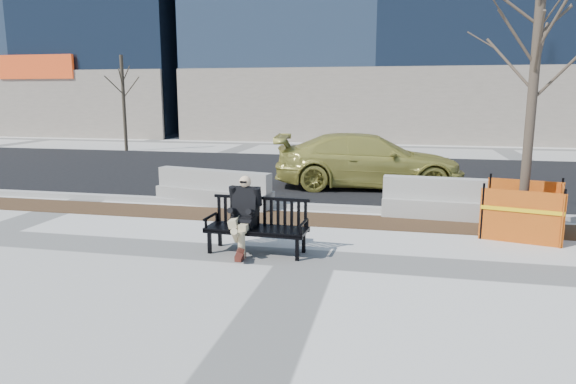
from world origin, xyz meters
name	(u,v)px	position (x,y,z in m)	size (l,w,h in m)	color
ground	(308,258)	(0.00, 0.00, 0.00)	(120.00, 120.00, 0.00)	beige
mulch_strip	(330,220)	(0.00, 2.60, 0.00)	(40.00, 1.20, 0.02)	#47301C
asphalt_street	(355,175)	(0.00, 8.80, 0.00)	(60.00, 10.40, 0.01)	black
curb	(335,208)	(0.00, 3.55, 0.06)	(60.00, 0.25, 0.12)	#9E9B93
bench	(257,253)	(-0.89, 0.11, 0.00)	(1.72, 0.62, 0.92)	black
seated_man	(244,251)	(-1.12, 0.17, 0.00)	(0.54, 0.90, 1.25)	black
tree_fence	(520,234)	(3.65, 2.26, 0.00)	(2.06, 2.06, 5.15)	orange
sedan	(368,187)	(0.53, 6.69, 0.00)	(2.12, 5.21, 1.51)	#A39A3F
jersey_barrier_left	(214,205)	(-2.90, 3.55, 0.00)	(2.95, 0.59, 0.85)	gray
jersey_barrier_right	(455,219)	(2.58, 3.28, 0.00)	(3.04, 0.61, 0.87)	#9F9D95
far_tree_left	(127,151)	(-11.05, 13.97, 0.00)	(1.74, 1.74, 4.69)	#403629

